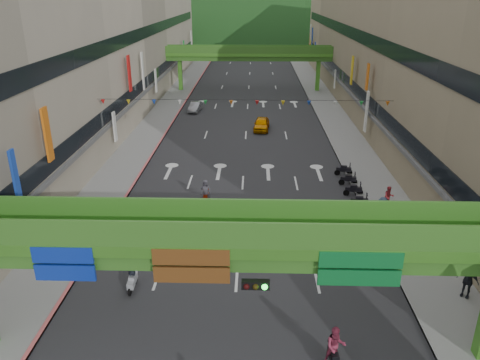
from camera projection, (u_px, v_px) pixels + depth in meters
road_slab at (247, 113)px, 61.76m from camera, size 18.00×140.00×0.02m
sidewalk_left at (164, 112)px, 62.04m from camera, size 4.00×140.00×0.15m
sidewalk_right at (331, 114)px, 61.43m from camera, size 4.00×140.00×0.15m
curb_left at (179, 112)px, 61.98m from camera, size 0.20×140.00×0.18m
curb_right at (316, 113)px, 61.48m from camera, size 0.20×140.00×0.18m
building_row_left at (97, 39)px, 58.73m from camera, size 12.80×95.00×19.00m
building_row_right at (401, 40)px, 57.68m from camera, size 12.80×95.00×19.00m
overpass_near at (254, 260)px, 18.47m from camera, size 28.00×12.27×7.10m
overpass_far at (249, 57)px, 73.62m from camera, size 28.00×2.20×7.10m
hill_left at (209, 37)px, 164.03m from camera, size 168.00×140.00×112.00m
hill_right at (317, 32)px, 181.45m from camera, size 208.00×176.00×128.00m
bunting_string at (244, 103)px, 41.00m from camera, size 26.00×0.36×0.47m
scooter_rider_mid at (335, 348)px, 19.68m from camera, size 0.91×1.60×2.16m
scooter_rider_left at (132, 275)px, 25.14m from camera, size 0.89×1.60×1.85m
scooter_rider_far at (206, 192)px, 35.13m from camera, size 0.82×1.60×2.01m
parked_scooter_row at (351, 184)px, 37.92m from camera, size 1.60×7.20×1.08m
car_silver at (195, 107)px, 62.57m from camera, size 1.63×3.83×1.23m
car_yellow at (262, 124)px, 54.18m from camera, size 2.05×4.36×1.44m
pedestrian_red at (388, 199)px, 34.56m from camera, size 0.89×0.75×1.62m
pedestrian_dark at (467, 283)px, 24.38m from camera, size 1.15×1.01×1.86m
pedestrian_blue at (382, 212)px, 32.24m from camera, size 0.89×0.59×1.86m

